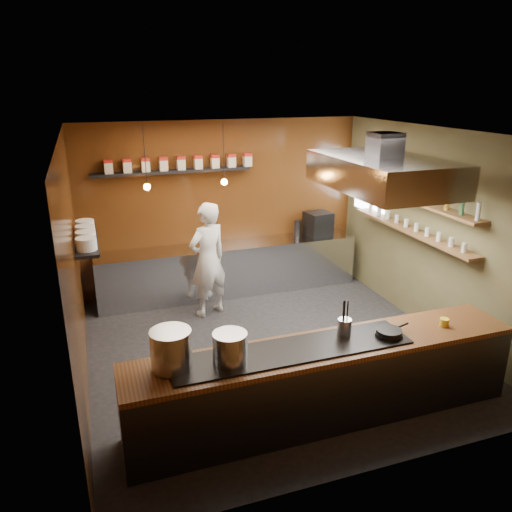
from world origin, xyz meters
name	(u,v)px	position (x,y,z in m)	size (l,w,h in m)	color
floor	(273,349)	(0.00, 0.00, 0.00)	(5.00, 5.00, 0.00)	black
back_wall	(224,207)	(0.00, 2.50, 1.50)	(5.00, 5.00, 0.00)	#40210B
left_wall	(74,271)	(-2.50, 0.00, 1.50)	(5.00, 5.00, 0.00)	#40210B
right_wall	(433,232)	(2.50, 0.00, 1.50)	(5.00, 5.00, 0.00)	brown
ceiling	(276,133)	(0.00, 0.00, 3.00)	(5.00, 5.00, 0.00)	silver
window_pane	(370,184)	(2.45, 1.70, 1.90)	(1.00, 1.00, 0.00)	white
prep_counter	(230,269)	(0.00, 2.17, 0.45)	(4.60, 0.65, 0.90)	silver
pass_counter	(325,381)	(0.00, -1.60, 0.47)	(4.40, 0.72, 0.94)	#38383D
tin_shelf	(172,171)	(-0.90, 2.36, 2.20)	(2.60, 0.26, 0.04)	black
plate_shelf	(86,241)	(-2.34, 1.00, 1.55)	(0.30, 1.40, 0.04)	black
bottle_shelf_upper	(414,200)	(2.34, 0.30, 1.92)	(0.26, 2.80, 0.04)	brown
bottle_shelf_lower	(411,231)	(2.34, 0.30, 1.45)	(0.26, 2.80, 0.04)	brown
extractor_hood	(383,173)	(1.30, -0.40, 2.51)	(1.20, 2.00, 0.72)	#38383D
pendant_left	(147,183)	(-1.40, 1.70, 2.15)	(0.10, 0.10, 0.95)	black
pendant_right	(224,179)	(-0.20, 1.70, 2.15)	(0.10, 0.10, 0.95)	black
storage_tins	(181,163)	(-0.75, 2.36, 2.33)	(2.43, 0.13, 0.22)	beige
plate_stacks	(86,234)	(-2.34, 1.00, 1.65)	(0.26, 1.16, 0.16)	white
bottles	(415,191)	(2.34, 0.30, 2.06)	(0.06, 2.66, 0.24)	silver
wine_glasses	(411,225)	(2.34, 0.30, 1.53)	(0.07, 2.37, 0.13)	silver
stockpot_large	(171,349)	(-1.65, -1.53, 1.14)	(0.41, 0.41, 0.40)	#B9BCC1
stockpot_small	(230,348)	(-1.09, -1.64, 1.10)	(0.35, 0.35, 0.33)	#B1B3B8
utensil_crock	(344,327)	(0.25, -1.50, 1.04)	(0.15, 0.15, 0.20)	#B9BBC0
frying_pan	(389,333)	(0.72, -1.67, 0.98)	(0.46, 0.30, 0.08)	black
butter_jar	(444,322)	(1.48, -1.64, 0.97)	(0.10, 0.10, 0.09)	yellow
espresso_machine	(318,224)	(1.71, 2.20, 1.12)	(0.43, 0.41, 0.43)	black
chef	(208,260)	(-0.57, 1.44, 0.93)	(0.68, 0.44, 1.86)	white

